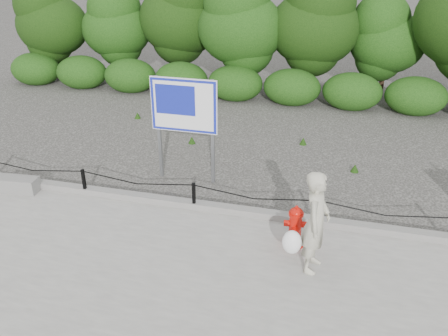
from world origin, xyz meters
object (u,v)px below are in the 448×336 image
fire_hydrant (295,227)px  advertising_sign (184,110)px  pedestrian (314,224)px  concrete_block (16,184)px

fire_hydrant → advertising_sign: 3.73m
pedestrian → advertising_sign: size_ratio=0.74×
pedestrian → fire_hydrant: bearing=38.9°
advertising_sign → pedestrian: bearing=-40.6°
fire_hydrant → advertising_sign: advertising_sign is taller
fire_hydrant → advertising_sign: (-2.80, 2.12, 1.26)m
fire_hydrant → concrete_block: bearing=169.6°
pedestrian → concrete_block: pedestrian is taller
pedestrian → concrete_block: size_ratio=1.76×
concrete_block → fire_hydrant: bearing=-4.6°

